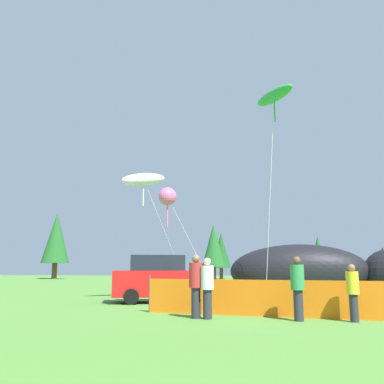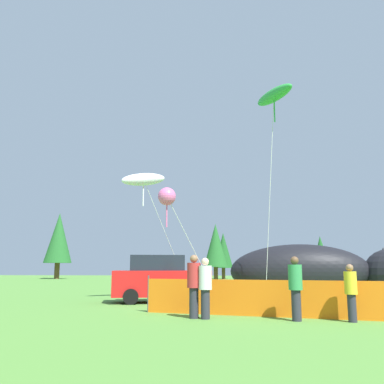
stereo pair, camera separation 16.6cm
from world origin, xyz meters
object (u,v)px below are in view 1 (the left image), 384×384
(spectator_in_black_shirt, at_px, (298,285))
(kite_green_fish, at_px, (274,96))
(spectator_in_white_shirt, at_px, (207,285))
(parked_car, at_px, (160,279))
(spectator_in_green_shirt, at_px, (196,283))
(inflatable_cat, at_px, (317,274))
(kite_white_ghost, at_px, (144,180))
(spectator_in_grey_shirt, at_px, (353,290))
(folding_chair, at_px, (337,296))
(kite_pink_octopus, at_px, (168,197))

(spectator_in_black_shirt, relative_size, kite_green_fish, 0.18)
(spectator_in_white_shirt, xyz_separation_m, kite_green_fish, (2.89, 6.10, 8.41))
(parked_car, xyz_separation_m, spectator_in_green_shirt, (1.97, -5.62, 0.04))
(inflatable_cat, xyz_separation_m, kite_green_fish, (-1.97, -2.12, 8.19))
(spectator_in_black_shirt, bearing_deg, kite_white_ghost, 130.02)
(spectator_in_grey_shirt, xyz_separation_m, spectator_in_green_shirt, (-4.49, 0.49, 0.16))
(folding_chair, distance_m, kite_green_fish, 9.76)
(spectator_in_green_shirt, xyz_separation_m, spectator_in_white_shirt, (0.35, -0.13, -0.05))
(spectator_in_black_shirt, height_order, kite_green_fish, kite_green_fish)
(parked_car, height_order, spectator_in_grey_shirt, parked_car)
(folding_chair, height_order, kite_white_ghost, kite_white_ghost)
(spectator_in_black_shirt, bearing_deg, kite_green_fish, 87.55)
(inflatable_cat, height_order, kite_pink_octopus, kite_pink_octopus)
(kite_green_fish, bearing_deg, spectator_in_white_shirt, -115.36)
(spectator_in_green_shirt, xyz_separation_m, kite_white_ghost, (-3.02, 6.75, 4.64))
(parked_car, distance_m, inflatable_cat, 7.59)
(kite_white_ghost, bearing_deg, spectator_in_grey_shirt, -43.97)
(folding_chair, relative_size, kite_pink_octopus, 0.18)
(folding_chair, height_order, kite_green_fish, kite_green_fish)
(spectator_in_white_shirt, xyz_separation_m, kite_pink_octopus, (-1.87, 4.58, 3.45))
(folding_chair, distance_m, inflatable_cat, 6.01)
(folding_chair, bearing_deg, inflatable_cat, -140.79)
(folding_chair, bearing_deg, spectator_in_white_shirt, -17.77)
(inflatable_cat, xyz_separation_m, spectator_in_green_shirt, (-5.21, -8.08, -0.17))
(inflatable_cat, height_order, spectator_in_black_shirt, inflatable_cat)
(kite_white_ghost, bearing_deg, kite_green_fish, -7.15)
(spectator_in_green_shirt, relative_size, kite_white_ghost, 0.30)
(parked_car, xyz_separation_m, kite_pink_octopus, (0.45, -1.18, 3.43))
(inflatable_cat, relative_size, kite_pink_octopus, 1.79)
(spectator_in_green_shirt, bearing_deg, folding_chair, 24.59)
(folding_chair, height_order, spectator_in_green_shirt, spectator_in_green_shirt)
(folding_chair, xyz_separation_m, kite_green_fish, (-1.42, 3.83, 8.86))
(spectator_in_green_shirt, bearing_deg, spectator_in_grey_shirt, -6.23)
(kite_green_fish, bearing_deg, parked_car, -176.28)
(parked_car, bearing_deg, kite_green_fish, -9.26)
(inflatable_cat, height_order, kite_white_ghost, kite_white_ghost)
(folding_chair, relative_size, spectator_in_grey_shirt, 0.55)
(parked_car, relative_size, spectator_in_white_shirt, 2.50)
(inflatable_cat, relative_size, spectator_in_white_shirt, 4.83)
(spectator_in_black_shirt, distance_m, kite_green_fish, 10.53)
(parked_car, distance_m, kite_pink_octopus, 3.66)
(spectator_in_grey_shirt, bearing_deg, spectator_in_green_shirt, 173.77)
(folding_chair, xyz_separation_m, spectator_in_green_shirt, (-4.66, -2.13, 0.50))
(spectator_in_green_shirt, distance_m, spectator_in_black_shirt, 3.00)
(folding_chair, bearing_deg, spectator_in_green_shirt, -20.92)
(folding_chair, relative_size, kite_white_ghost, 0.14)
(inflatable_cat, distance_m, kite_green_fish, 8.68)
(folding_chair, xyz_separation_m, spectator_in_black_shirt, (-1.69, -2.52, 0.46))
(kite_green_fish, bearing_deg, spectator_in_black_shirt, -92.45)
(spectator_in_black_shirt, bearing_deg, parked_car, 129.43)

